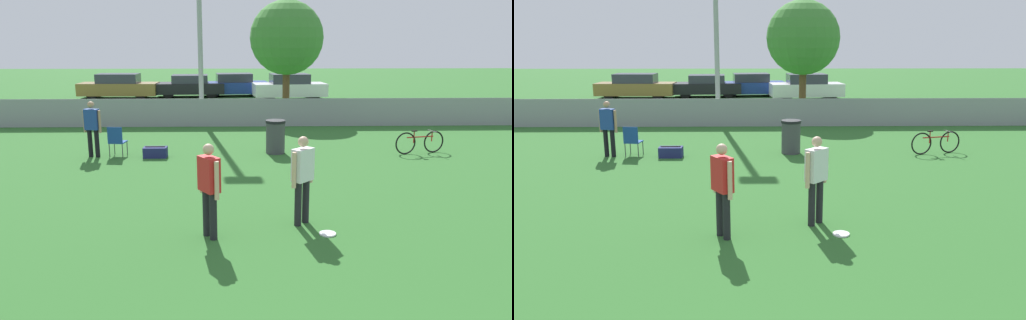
% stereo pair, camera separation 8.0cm
% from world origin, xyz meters
% --- Properties ---
extents(fence_backline, '(26.01, 0.07, 1.21)m').
position_xyz_m(fence_backline, '(0.00, 18.00, 0.55)').
color(fence_backline, gray).
rests_on(fence_backline, ground_plane).
extents(tree_near_pole, '(3.26, 3.26, 5.06)m').
position_xyz_m(tree_near_pole, '(1.12, 21.15, 3.41)').
color(tree_near_pole, brown).
rests_on(tree_near_pole, ground_plane).
extents(player_receiver_white, '(0.45, 0.45, 1.64)m').
position_xyz_m(player_receiver_white, '(0.23, 7.22, 0.95)').
color(player_receiver_white, black).
rests_on(player_receiver_white, ground_plane).
extents(player_defender_red, '(0.41, 0.49, 1.64)m').
position_xyz_m(player_defender_red, '(-1.42, 6.61, 0.95)').
color(player_defender_red, black).
rests_on(player_defender_red, ground_plane).
extents(spectator_in_blue, '(0.54, 0.30, 1.62)m').
position_xyz_m(spectator_in_blue, '(-5.17, 12.82, 0.92)').
color(spectator_in_blue, black).
rests_on(spectator_in_blue, ground_plane).
extents(frisbee_disc, '(0.30, 0.30, 0.03)m').
position_xyz_m(frisbee_disc, '(0.62, 6.68, 0.01)').
color(frisbee_disc, white).
rests_on(frisbee_disc, ground_plane).
extents(folding_chair_sideline, '(0.49, 0.49, 0.88)m').
position_xyz_m(folding_chair_sideline, '(-4.52, 12.87, 0.49)').
color(folding_chair_sideline, '#333338').
rests_on(folding_chair_sideline, ground_plane).
extents(bicycle_sideline, '(1.59, 0.52, 0.72)m').
position_xyz_m(bicycle_sideline, '(4.44, 13.01, 0.35)').
color(bicycle_sideline, black).
rests_on(bicycle_sideline, ground_plane).
extents(trash_bin, '(0.59, 0.59, 1.00)m').
position_xyz_m(trash_bin, '(0.13, 13.19, 0.50)').
color(trash_bin, '#3F3F44').
rests_on(trash_bin, ground_plane).
extents(gear_bag_sideline, '(0.67, 0.37, 0.33)m').
position_xyz_m(gear_bag_sideline, '(-3.38, 12.71, 0.15)').
color(gear_bag_sideline, navy).
rests_on(gear_bag_sideline, ground_plane).
extents(parked_car_tan, '(4.53, 1.72, 1.43)m').
position_xyz_m(parked_car_tan, '(-8.10, 28.14, 0.69)').
color(parked_car_tan, black).
rests_on(parked_car_tan, ground_plane).
extents(parked_car_dark, '(4.14, 2.04, 1.31)m').
position_xyz_m(parked_car_dark, '(-3.98, 28.69, 0.66)').
color(parked_car_dark, black).
rests_on(parked_car_dark, ground_plane).
extents(parked_car_blue, '(4.23, 2.18, 1.37)m').
position_xyz_m(parked_car_blue, '(-1.36, 29.12, 0.66)').
color(parked_car_blue, black).
rests_on(parked_car_blue, ground_plane).
extents(parked_car_white, '(4.28, 2.21, 1.46)m').
position_xyz_m(parked_car_white, '(1.84, 27.23, 0.71)').
color(parked_car_white, black).
rests_on(parked_car_white, ground_plane).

